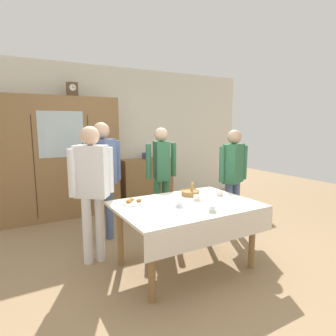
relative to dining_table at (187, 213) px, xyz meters
name	(u,v)px	position (x,y,z in m)	size (l,w,h in m)	color
ground_plane	(176,259)	(0.00, 0.24, -0.65)	(12.00, 12.00, 0.00)	#997A56
back_wall	(105,138)	(0.00, 2.89, 0.70)	(6.40, 0.10, 2.70)	silver
dining_table	(187,213)	(0.00, 0.00, 0.00)	(1.55, 1.10, 0.75)	olive
wall_cabinet	(60,158)	(-0.90, 2.59, 0.40)	(1.98, 0.46, 2.08)	olive
mantel_clock	(72,90)	(-0.64, 2.59, 1.56)	(0.18, 0.11, 0.24)	brown
bookshelf_low	(147,181)	(0.77, 2.64, -0.19)	(1.05, 0.35, 0.92)	olive
book_stack	(147,156)	(0.77, 2.64, 0.33)	(0.13, 0.21, 0.12)	#664C7A
tea_cup_near_left	(212,209)	(0.07, -0.34, 0.13)	(0.13, 0.13, 0.06)	silver
tea_cup_mid_right	(219,193)	(0.57, 0.13, 0.13)	(0.13, 0.13, 0.06)	white
tea_cup_center	(179,204)	(-0.12, -0.02, 0.13)	(0.13, 0.13, 0.06)	white
tea_cup_far_left	(197,198)	(0.18, 0.08, 0.13)	(0.13, 0.13, 0.06)	white
bread_basket	(190,192)	(0.26, 0.32, 0.13)	(0.24, 0.24, 0.16)	#9E7542
pastry_plate	(134,202)	(-0.50, 0.35, 0.11)	(0.28, 0.28, 0.05)	white
spoon_near_left	(174,216)	(-0.33, -0.27, 0.10)	(0.12, 0.02, 0.01)	silver
spoon_front_edge	(161,202)	(-0.22, 0.20, 0.10)	(0.12, 0.02, 0.01)	silver
spoon_near_right	(154,209)	(-0.41, 0.03, 0.10)	(0.12, 0.02, 0.01)	silver
person_by_cabinet	(103,170)	(-0.57, 1.24, 0.36)	(0.52, 0.41, 1.65)	slate
person_behind_table_left	(161,168)	(0.36, 1.26, 0.30)	(0.52, 0.40, 1.57)	#33704C
person_near_right_end	(233,171)	(1.20, 0.58, 0.28)	(0.52, 0.33, 1.54)	slate
person_beside_shelf	(92,182)	(-0.88, 0.66, 0.33)	(0.52, 0.37, 1.61)	silver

